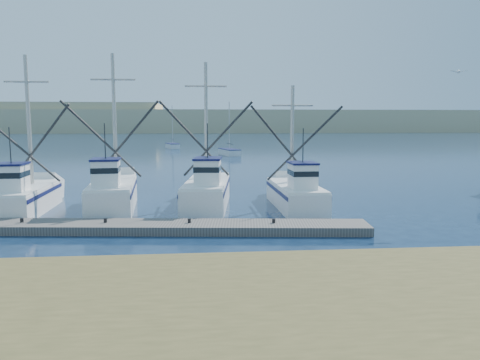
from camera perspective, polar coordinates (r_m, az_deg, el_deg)
name	(u,v)px	position (r m, az deg, el deg)	size (l,w,h in m)	color
ground	(266,258)	(18.18, 3.17, -9.46)	(500.00, 500.00, 0.00)	#0C1E38
floating_dock	(43,227)	(24.29, -22.89, -5.26)	(30.95, 2.06, 0.41)	#68635D
dune_ridge	(203,121)	(227.24, -4.59, 7.15)	(360.00, 60.00, 10.00)	tan
trawler_fleet	(62,195)	(29.00, -20.89, -1.68)	(29.43, 9.51, 9.18)	white
sailboat_near	(229,152)	(71.19, -1.30, 3.42)	(3.13, 5.72, 8.10)	white
sailboat_far	(173,146)	(89.88, -8.21, 4.14)	(3.04, 5.26, 8.10)	white
flying_gull	(459,72)	(29.80, 25.09, 11.89)	(1.01, 0.19, 0.19)	white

